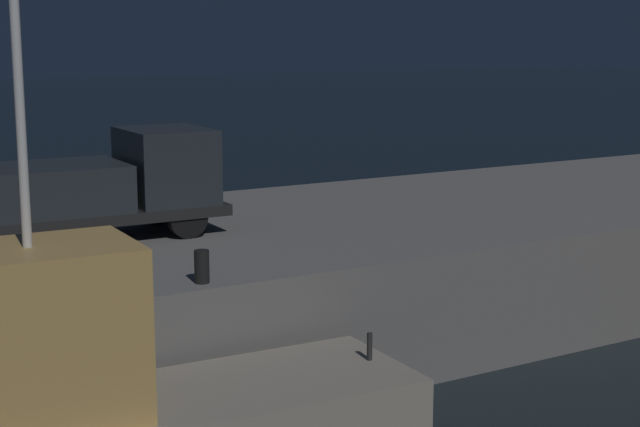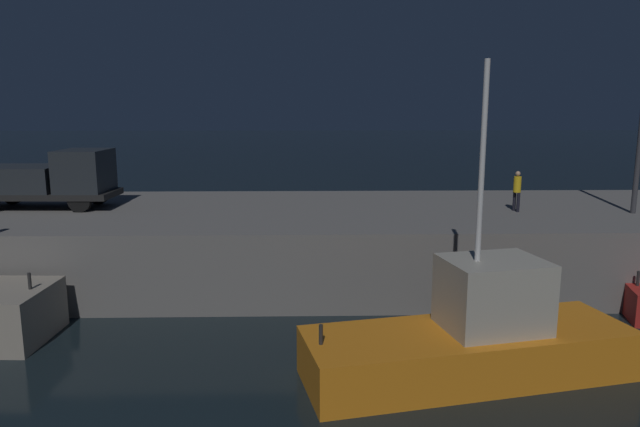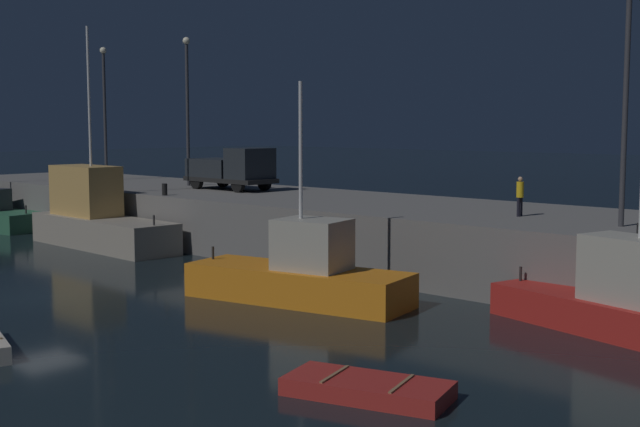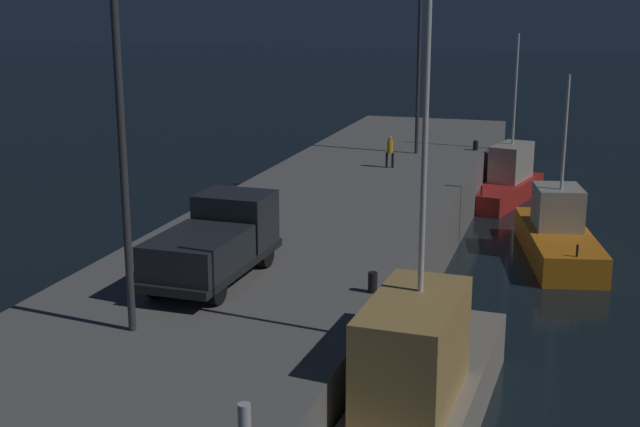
{
  "view_description": "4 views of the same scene",
  "coord_description": "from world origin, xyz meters",
  "px_view_note": "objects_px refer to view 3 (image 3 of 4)",
  "views": [
    {
      "loc": [
        -14.03,
        -5.23,
        7.32
      ],
      "look_at": [
        -0.93,
        16.6,
        2.63
      ],
      "focal_mm": 54.73,
      "sensor_mm": 36.0,
      "label": 1
    },
    {
      "loc": [
        3.48,
        -8.06,
        6.94
      ],
      "look_at": [
        4.04,
        16.43,
        2.38
      ],
      "focal_mm": 32.5,
      "sensor_mm": 36.0,
      "label": 2
    },
    {
      "loc": [
        29.18,
        -16.08,
        6.53
      ],
      "look_at": [
        0.78,
        14.53,
        2.11
      ],
      "focal_mm": 47.75,
      "sensor_mm": 36.0,
      "label": 3
    },
    {
      "loc": [
        -30.36,
        5.32,
        11.29
      ],
      "look_at": [
        3.25,
        15.59,
        2.38
      ],
      "focal_mm": 48.38,
      "sensor_mm": 36.0,
      "label": 4
    }
  ],
  "objects_px": {
    "lamp_post_west": "(105,104)",
    "dockworker": "(520,194)",
    "lamp_post_east": "(187,100)",
    "bollard_west": "(165,189)",
    "fishing_trawler_red": "(617,299)",
    "utility_truck": "(232,169)",
    "fishing_boat_blue": "(97,218)",
    "rowboat_white_mid": "(368,388)",
    "fishing_boat_white": "(301,275)",
    "lamp_post_central": "(626,82)"
  },
  "relations": [
    {
      "from": "fishing_boat_white",
      "to": "lamp_post_west",
      "type": "xyz_separation_m",
      "value": [
        -27.58,
        9.77,
        6.84
      ]
    },
    {
      "from": "fishing_boat_white",
      "to": "dockworker",
      "type": "distance_m",
      "value": 9.83
    },
    {
      "from": "lamp_post_central",
      "to": "dockworker",
      "type": "height_order",
      "value": "lamp_post_central"
    },
    {
      "from": "utility_truck",
      "to": "dockworker",
      "type": "xyz_separation_m",
      "value": [
        18.94,
        -1.24,
        -0.28
      ]
    },
    {
      "from": "lamp_post_east",
      "to": "dockworker",
      "type": "bearing_deg",
      "value": -4.07
    },
    {
      "from": "rowboat_white_mid",
      "to": "bollard_west",
      "type": "relative_size",
      "value": 6.93
    },
    {
      "from": "dockworker",
      "to": "bollard_west",
      "type": "relative_size",
      "value": 2.6
    },
    {
      "from": "fishing_boat_white",
      "to": "dockworker",
      "type": "bearing_deg",
      "value": 64.65
    },
    {
      "from": "fishing_boat_blue",
      "to": "fishing_boat_white",
      "type": "xyz_separation_m",
      "value": [
        17.85,
        -2.81,
        -0.52
      ]
    },
    {
      "from": "fishing_boat_white",
      "to": "lamp_post_central",
      "type": "height_order",
      "value": "lamp_post_central"
    },
    {
      "from": "fishing_trawler_red",
      "to": "rowboat_white_mid",
      "type": "height_order",
      "value": "fishing_trawler_red"
    },
    {
      "from": "utility_truck",
      "to": "lamp_post_west",
      "type": "bearing_deg",
      "value": -179.94
    },
    {
      "from": "bollard_west",
      "to": "dockworker",
      "type": "bearing_deg",
      "value": 11.01
    },
    {
      "from": "lamp_post_central",
      "to": "bollard_west",
      "type": "distance_m",
      "value": 23.91
    },
    {
      "from": "fishing_boat_blue",
      "to": "lamp_post_central",
      "type": "height_order",
      "value": "lamp_post_central"
    },
    {
      "from": "lamp_post_central",
      "to": "lamp_post_east",
      "type": "bearing_deg",
      "value": 175.52
    },
    {
      "from": "bollard_west",
      "to": "fishing_boat_blue",
      "type": "bearing_deg",
      "value": -146.52
    },
    {
      "from": "utility_truck",
      "to": "fishing_boat_white",
      "type": "bearing_deg",
      "value": -33.3
    },
    {
      "from": "lamp_post_west",
      "to": "fishing_trawler_red",
      "type": "bearing_deg",
      "value": -9.78
    },
    {
      "from": "fishing_trawler_red",
      "to": "dockworker",
      "type": "bearing_deg",
      "value": 140.48
    },
    {
      "from": "fishing_boat_blue",
      "to": "utility_truck",
      "type": "relative_size",
      "value": 2.0
    },
    {
      "from": "lamp_post_east",
      "to": "bollard_west",
      "type": "xyz_separation_m",
      "value": [
        4.71,
        -5.31,
        -4.81
      ]
    },
    {
      "from": "lamp_post_central",
      "to": "utility_truck",
      "type": "distance_m",
      "value": 23.8
    },
    {
      "from": "utility_truck",
      "to": "dockworker",
      "type": "relative_size",
      "value": 3.61
    },
    {
      "from": "bollard_west",
      "to": "lamp_post_west",
      "type": "bearing_deg",
      "value": 159.29
    },
    {
      "from": "lamp_post_west",
      "to": "dockworker",
      "type": "distance_m",
      "value": 31.92
    },
    {
      "from": "lamp_post_central",
      "to": "bollard_west",
      "type": "height_order",
      "value": "lamp_post_central"
    },
    {
      "from": "rowboat_white_mid",
      "to": "bollard_west",
      "type": "bearing_deg",
      "value": 153.6
    },
    {
      "from": "fishing_trawler_red",
      "to": "lamp_post_east",
      "type": "xyz_separation_m",
      "value": [
        -29.92,
        7.01,
        6.79
      ]
    },
    {
      "from": "lamp_post_east",
      "to": "utility_truck",
      "type": "bearing_deg",
      "value": -5.4
    },
    {
      "from": "utility_truck",
      "to": "dockworker",
      "type": "distance_m",
      "value": 18.98
    },
    {
      "from": "fishing_trawler_red",
      "to": "lamp_post_west",
      "type": "xyz_separation_m",
      "value": [
        -38.1,
        6.57,
        6.72
      ]
    },
    {
      "from": "lamp_post_central",
      "to": "dockworker",
      "type": "xyz_separation_m",
      "value": [
        -4.45,
        0.52,
        -4.29
      ]
    },
    {
      "from": "fishing_trawler_red",
      "to": "lamp_post_central",
      "type": "distance_m",
      "value": 8.64
    },
    {
      "from": "fishing_trawler_red",
      "to": "lamp_post_west",
      "type": "height_order",
      "value": "lamp_post_west"
    },
    {
      "from": "fishing_trawler_red",
      "to": "dockworker",
      "type": "xyz_separation_m",
      "value": [
        -6.48,
        5.34,
        2.59
      ]
    },
    {
      "from": "bollard_west",
      "to": "fishing_trawler_red",
      "type": "bearing_deg",
      "value": -3.85
    },
    {
      "from": "fishing_boat_blue",
      "to": "utility_truck",
      "type": "distance_m",
      "value": 7.96
    },
    {
      "from": "fishing_boat_blue",
      "to": "lamp_post_west",
      "type": "xyz_separation_m",
      "value": [
        -9.73,
        6.96,
        6.32
      ]
    },
    {
      "from": "lamp_post_central",
      "to": "utility_truck",
      "type": "xyz_separation_m",
      "value": [
        -23.4,
        1.76,
        -4.01
      ]
    },
    {
      "from": "dockworker",
      "to": "bollard_west",
      "type": "height_order",
      "value": "dockworker"
    },
    {
      "from": "fishing_boat_white",
      "to": "dockworker",
      "type": "relative_size",
      "value": 5.53
    },
    {
      "from": "lamp_post_west",
      "to": "lamp_post_central",
      "type": "height_order",
      "value": "lamp_post_central"
    },
    {
      "from": "fishing_boat_white",
      "to": "utility_truck",
      "type": "xyz_separation_m",
      "value": [
        -14.89,
        9.78,
        2.98
      ]
    },
    {
      "from": "fishing_boat_white",
      "to": "bollard_west",
      "type": "distance_m",
      "value": 15.63
    },
    {
      "from": "lamp_post_west",
      "to": "bollard_west",
      "type": "xyz_separation_m",
      "value": [
        12.89,
        -4.87,
        -4.75
      ]
    },
    {
      "from": "fishing_boat_blue",
      "to": "rowboat_white_mid",
      "type": "xyz_separation_m",
      "value": [
        26.6,
        -9.55,
        -1.32
      ]
    },
    {
      "from": "fishing_boat_white",
      "to": "lamp_post_west",
      "type": "distance_m",
      "value": 30.05
    },
    {
      "from": "fishing_trawler_red",
      "to": "lamp_post_central",
      "type": "bearing_deg",
      "value": 112.75
    },
    {
      "from": "fishing_boat_white",
      "to": "rowboat_white_mid",
      "type": "relative_size",
      "value": 2.08
    }
  ]
}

